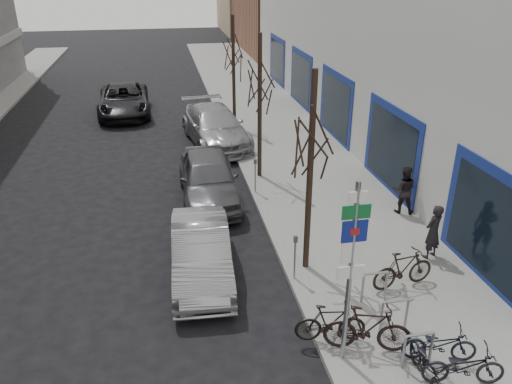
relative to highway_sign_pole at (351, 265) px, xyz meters
name	(u,v)px	position (x,y,z in m)	size (l,w,h in m)	color
ground	(229,379)	(-2.40, 0.01, -2.46)	(120.00, 120.00, 0.00)	black
sidewalk_east	(306,173)	(2.10, 10.01, -2.38)	(5.00, 70.00, 0.15)	slate
brick_building_far	(307,6)	(10.60, 40.01, 1.54)	(12.00, 14.00, 8.00)	brown
highway_sign_pole	(351,265)	(0.00, 0.00, 0.00)	(0.55, 0.10, 4.20)	gray
bike_rack	(395,312)	(1.40, 0.61, -1.80)	(0.66, 2.26, 0.83)	gray
tree_near	(312,127)	(0.20, 3.51, 1.65)	(1.80, 1.80, 5.50)	black
tree_mid	(260,73)	(0.20, 10.01, 1.65)	(1.80, 1.80, 5.50)	black
tree_far	(233,46)	(0.20, 16.51, 1.65)	(1.80, 1.80, 5.50)	black
meter_front	(295,253)	(-0.25, 3.01, -1.54)	(0.10, 0.08, 1.27)	gray
meter_mid	(255,172)	(-0.25, 8.51, -1.54)	(0.10, 0.08, 1.27)	gray
meter_back	(233,127)	(-0.25, 14.01, -1.54)	(0.10, 0.08, 1.27)	gray
bike_near_left	(428,363)	(1.37, -0.93, -1.83)	(0.47, 1.57, 0.96)	black
bike_near_right	(368,328)	(0.57, 0.15, -1.74)	(0.55, 1.86, 1.13)	black
bike_mid_curb	(440,341)	(1.92, -0.41, -1.84)	(0.46, 1.54, 0.94)	black
bike_mid_inner	(330,323)	(-0.10, 0.57, -1.83)	(0.47, 1.57, 0.95)	black
bike_far_curb	(464,363)	(2.06, -1.09, -1.81)	(0.49, 1.62, 0.99)	black
bike_far_inner	(403,269)	(2.35, 2.15, -1.78)	(0.52, 1.75, 1.06)	black
parked_car_front	(201,252)	(-2.60, 3.83, -1.75)	(1.51, 4.32, 1.42)	#95969A
parked_car_mid	(209,178)	(-1.92, 8.54, -1.62)	(1.97, 4.91, 1.67)	#505055
parked_car_back	(215,126)	(-1.00, 14.46, -1.62)	(2.35, 5.77, 1.67)	#97979B
lane_car	(124,100)	(-5.38, 20.35, -1.65)	(2.67, 5.78, 1.61)	black
pedestrian_near	(433,232)	(3.76, 3.32, -1.50)	(0.59, 0.38, 1.61)	black
pedestrian_far	(404,189)	(4.22, 6.06, -1.49)	(0.60, 0.41, 1.64)	black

